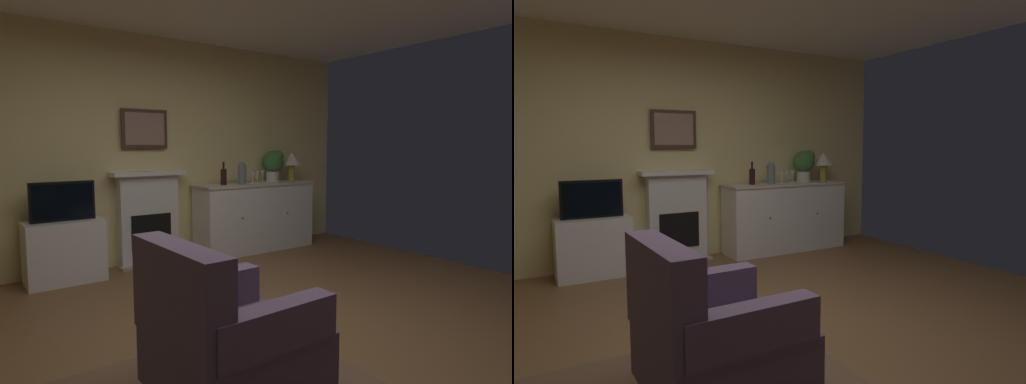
% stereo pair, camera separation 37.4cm
% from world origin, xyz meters
% --- Properties ---
extents(ground_plane, '(6.31, 5.39, 0.10)m').
position_xyz_m(ground_plane, '(0.00, 0.00, -0.05)').
color(ground_plane, brown).
rests_on(ground_plane, ground).
extents(wall_rear, '(6.31, 0.06, 2.67)m').
position_xyz_m(wall_rear, '(0.00, 2.67, 1.33)').
color(wall_rear, '#EAD68C').
rests_on(wall_rear, ground_plane).
extents(fireplace_unit, '(0.87, 0.30, 1.10)m').
position_xyz_m(fireplace_unit, '(0.14, 2.54, 0.55)').
color(fireplace_unit, white).
rests_on(fireplace_unit, ground_plane).
extents(framed_picture, '(0.55, 0.04, 0.45)m').
position_xyz_m(framed_picture, '(0.14, 2.58, 1.59)').
color(framed_picture, '#473323').
extents(sideboard_cabinet, '(1.68, 0.49, 0.90)m').
position_xyz_m(sideboard_cabinet, '(1.56, 2.36, 0.45)').
color(sideboard_cabinet, white).
rests_on(sideboard_cabinet, ground_plane).
extents(table_lamp, '(0.26, 0.26, 0.40)m').
position_xyz_m(table_lamp, '(2.19, 2.36, 1.18)').
color(table_lamp, '#B79338').
rests_on(table_lamp, sideboard_cabinet).
extents(wine_bottle, '(0.08, 0.08, 0.29)m').
position_xyz_m(wine_bottle, '(1.07, 2.36, 1.01)').
color(wine_bottle, '#331419').
rests_on(wine_bottle, sideboard_cabinet).
extents(wine_glass_left, '(0.07, 0.07, 0.16)m').
position_xyz_m(wine_glass_left, '(1.48, 2.31, 1.02)').
color(wine_glass_left, silver).
rests_on(wine_glass_left, sideboard_cabinet).
extents(wine_glass_center, '(0.07, 0.07, 0.16)m').
position_xyz_m(wine_glass_center, '(1.59, 2.35, 1.02)').
color(wine_glass_center, silver).
rests_on(wine_glass_center, sideboard_cabinet).
extents(wine_glass_right, '(0.07, 0.07, 0.16)m').
position_xyz_m(wine_glass_right, '(1.70, 2.39, 1.02)').
color(wine_glass_right, silver).
rests_on(wine_glass_right, sideboard_cabinet).
extents(vase_decorative, '(0.11, 0.11, 0.28)m').
position_xyz_m(vase_decorative, '(1.32, 2.31, 1.04)').
color(vase_decorative, slate).
rests_on(vase_decorative, sideboard_cabinet).
extents(tv_cabinet, '(0.75, 0.42, 0.63)m').
position_xyz_m(tv_cabinet, '(-0.84, 2.38, 0.32)').
color(tv_cabinet, white).
rests_on(tv_cabinet, ground_plane).
extents(tv_set, '(0.62, 0.07, 0.40)m').
position_xyz_m(tv_set, '(-0.84, 2.35, 0.83)').
color(tv_set, black).
rests_on(tv_set, tv_cabinet).
extents(potted_plant_small, '(0.30, 0.30, 0.43)m').
position_xyz_m(potted_plant_small, '(1.90, 2.41, 1.16)').
color(potted_plant_small, beige).
rests_on(potted_plant_small, sideboard_cabinet).
extents(armchair, '(0.83, 0.80, 0.92)m').
position_xyz_m(armchair, '(-0.65, -0.44, 0.38)').
color(armchair, '#604C66').
rests_on(armchair, ground_plane).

